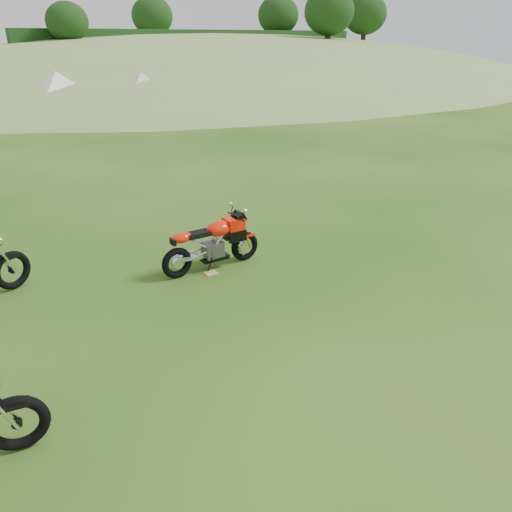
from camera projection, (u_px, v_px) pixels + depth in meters
ground at (252, 332)px, 6.83m from camera, size 120.00×120.00×0.00m
hillside at (211, 77)px, 49.31m from camera, size 80.00×64.00×8.00m
hedgerow at (211, 77)px, 49.31m from camera, size 36.00×1.20×8.60m
sport_motorcycle at (212, 240)px, 8.50m from camera, size 1.79×0.54×1.06m
plywood_board at (211, 273)px, 8.51m from camera, size 0.22×0.18×0.02m
tent_mid at (59, 92)px, 24.95m from camera, size 3.02×3.02×2.33m
tent_right at (142, 91)px, 25.83m from camera, size 2.63×2.63×2.25m
caravan at (205, 89)px, 28.59m from camera, size 4.37×2.55×1.92m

